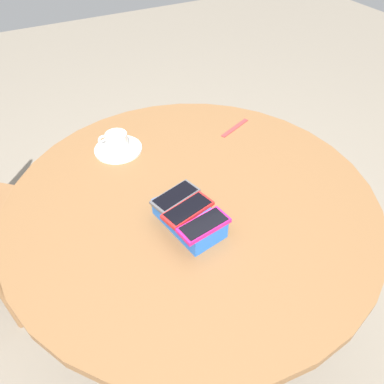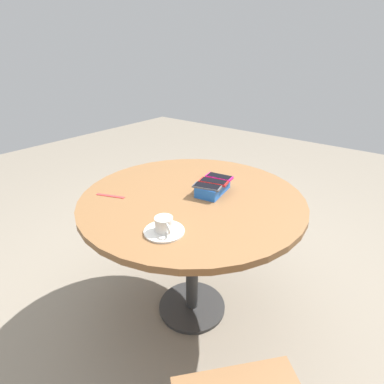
# 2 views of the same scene
# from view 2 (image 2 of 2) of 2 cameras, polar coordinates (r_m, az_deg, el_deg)

# --- Properties ---
(ground_plane) EXTENTS (8.00, 8.00, 0.00)m
(ground_plane) POSITION_cam_2_polar(r_m,az_deg,el_deg) (1.92, 0.00, -21.06)
(ground_plane) COLOR gray
(round_table) EXTENTS (1.10, 1.10, 0.75)m
(round_table) POSITION_cam_2_polar(r_m,az_deg,el_deg) (1.52, 0.00, -3.95)
(round_table) COLOR #2D2D2D
(round_table) RESTS_ON ground_plane
(phone_box) EXTENTS (0.21, 0.14, 0.05)m
(phone_box) POSITION_cam_2_polar(r_m,az_deg,el_deg) (1.50, 3.98, 0.85)
(phone_box) COLOR blue
(phone_box) RESTS_ON round_table
(phone_magenta) EXTENTS (0.08, 0.14, 0.01)m
(phone_magenta) POSITION_cam_2_polar(r_m,az_deg,el_deg) (1.54, 5.21, 2.87)
(phone_magenta) COLOR #D11975
(phone_magenta) RESTS_ON phone_box
(phone_red) EXTENTS (0.09, 0.15, 0.01)m
(phone_red) POSITION_cam_2_polar(r_m,az_deg,el_deg) (1.48, 4.10, 1.96)
(phone_red) COLOR red
(phone_red) RESTS_ON phone_box
(phone_gray) EXTENTS (0.09, 0.15, 0.01)m
(phone_gray) POSITION_cam_2_polar(r_m,az_deg,el_deg) (1.43, 2.88, 1.07)
(phone_gray) COLOR #515156
(phone_gray) RESTS_ON phone_box
(saucer) EXTENTS (0.16, 0.16, 0.01)m
(saucer) POSITION_cam_2_polar(r_m,az_deg,el_deg) (1.19, -5.32, -7.45)
(saucer) COLOR silver
(saucer) RESTS_ON round_table
(coffee_cup) EXTENTS (0.07, 0.09, 0.06)m
(coffee_cup) POSITION_cam_2_polar(r_m,az_deg,el_deg) (1.17, -5.34, -6.11)
(coffee_cup) COLOR silver
(coffee_cup) RESTS_ON saucer
(lanyard_strap) EXTENTS (0.07, 0.14, 0.00)m
(lanyard_strap) POSITION_cam_2_polar(r_m,az_deg,el_deg) (1.52, -15.25, -0.72)
(lanyard_strap) COLOR red
(lanyard_strap) RESTS_ON round_table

